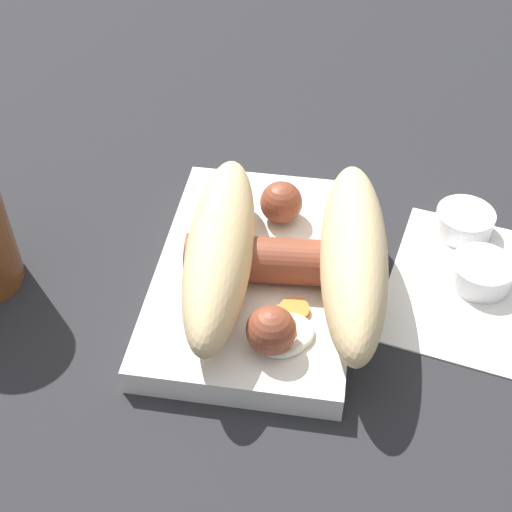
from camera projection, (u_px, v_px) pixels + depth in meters
name	position (u px, v px, depth m)	size (l,w,h in m)	color
ground_plane	(256.00, 285.00, 0.57)	(3.00, 3.00, 0.00)	#232326
food_tray	(256.00, 275.00, 0.56)	(0.23, 0.15, 0.02)	silver
bread_roll	(287.00, 252.00, 0.51)	(0.21, 0.16, 0.06)	#DBBC84
sausage	(277.00, 261.00, 0.53)	(0.17, 0.14, 0.03)	brown
pickled_veggies	(283.00, 330.00, 0.50)	(0.06, 0.05, 0.01)	orange
napkin	(493.00, 292.00, 0.56)	(0.19, 0.19, 0.00)	white
condiment_cup_near	(481.00, 274.00, 0.56)	(0.05, 0.05, 0.02)	white
condiment_cup_far	(464.00, 224.00, 0.60)	(0.05, 0.05, 0.02)	white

